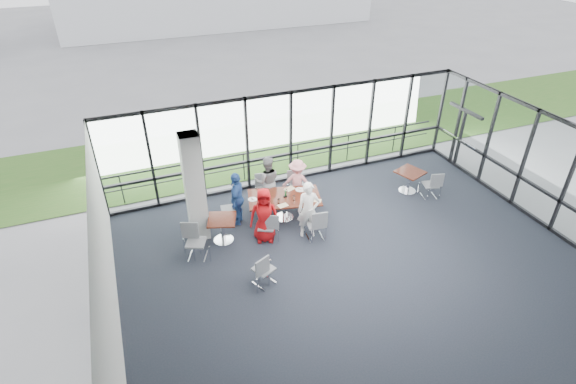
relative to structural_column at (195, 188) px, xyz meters
name	(u,v)px	position (x,y,z in m)	size (l,w,h in m)	color
floor	(362,270)	(3.60, -3.00, -1.61)	(12.00, 10.00, 0.02)	#1E232D
ceiling	(374,162)	(3.60, -3.00, 1.60)	(12.00, 10.00, 0.04)	silver
wall_left	(106,285)	(-2.40, -3.00, 0.00)	(0.10, 10.00, 3.20)	silver
curtain_wall_back	(291,137)	(3.60, 2.00, 0.00)	(12.00, 0.10, 3.20)	white
curtain_wall_right	(552,175)	(9.60, -3.00, 0.00)	(0.10, 10.00, 3.20)	white
exit_door	(460,139)	(9.60, 0.75, -0.55)	(0.12, 1.60, 2.10)	black
structural_column	(195,188)	(0.00, 0.00, 0.00)	(0.50, 0.50, 3.20)	silver
apron	(248,125)	(3.60, 7.00, -1.62)	(80.00, 70.00, 0.02)	slate
grass_strip	(263,144)	(3.60, 5.00, -1.59)	(80.00, 5.00, 0.01)	#29591B
guard_rail	(284,159)	(3.60, 2.60, -1.10)	(0.06, 0.06, 12.00)	#2D2D33
main_table	(284,200)	(2.57, -0.07, -0.96)	(2.34, 1.64, 0.75)	#3E180E
side_table_left	(222,223)	(0.56, -0.47, -0.98)	(0.97, 0.97, 0.75)	#3E180E
side_table_right	(410,175)	(6.93, -0.16, -0.98)	(1.01, 1.01, 0.75)	#3E180E
diner_near_left	(264,215)	(1.67, -0.84, -0.77)	(0.81, 0.53, 1.65)	#AB0C0F
diner_near_right	(308,210)	(2.89, -1.10, -0.74)	(0.62, 0.46, 1.71)	white
diner_far_left	(267,181)	(2.36, 0.86, -0.77)	(0.80, 0.50, 1.65)	slate
diner_far_right	(297,182)	(3.27, 0.60, -0.85)	(0.97, 0.50, 1.50)	pink
diner_end	(237,198)	(1.21, 0.24, -0.76)	(0.99, 0.54, 1.69)	#274C91
chair_main_nl	(266,227)	(1.71, -0.88, -1.15)	(0.44, 0.44, 0.90)	gray
chair_main_nr	(315,224)	(3.02, -1.30, -1.12)	(0.47, 0.47, 0.96)	gray
chair_main_fl	(264,189)	(2.31, 1.01, -1.14)	(0.45, 0.45, 0.91)	gray
chair_main_fr	(297,186)	(3.34, 0.76, -1.13)	(0.46, 0.46, 0.94)	gray
chair_main_end	(228,209)	(0.96, 0.40, -1.17)	(0.42, 0.42, 0.86)	gray
chair_spare_la	(264,269)	(1.07, -2.52, -1.13)	(0.46, 0.46, 0.94)	gray
chair_spare_lb	(196,242)	(-0.27, -0.92, -1.10)	(0.49, 0.49, 1.01)	gray
chair_spare_r	(430,185)	(7.38, -0.70, -1.14)	(0.45, 0.45, 0.92)	gray
plate_nl	(266,205)	(1.91, -0.30, -0.84)	(0.24, 0.24, 0.01)	white
plate_nr	(308,201)	(3.11, -0.55, -0.84)	(0.24, 0.24, 0.01)	white
plate_fl	(264,191)	(2.11, 0.43, -0.84)	(0.26, 0.26, 0.01)	white
plate_fr	(300,190)	(3.16, 0.13, -0.84)	(0.28, 0.28, 0.01)	white
plate_end	(253,199)	(1.65, 0.14, -0.84)	(0.26, 0.26, 0.01)	white
tumbler_a	(279,201)	(2.29, -0.33, -0.78)	(0.07, 0.07, 0.15)	white
tumbler_b	(294,198)	(2.77, -0.34, -0.77)	(0.08, 0.08, 0.15)	white
tumbler_c	(286,191)	(2.71, 0.12, -0.78)	(0.07, 0.07, 0.14)	white
tumbler_d	(259,200)	(1.78, -0.07, -0.78)	(0.07, 0.07, 0.14)	white
menu_a	(283,205)	(2.37, -0.47, -0.85)	(0.29, 0.20, 0.00)	white
menu_b	(317,200)	(3.38, -0.59, -0.85)	(0.28, 0.19, 0.00)	white
menu_c	(290,189)	(2.89, 0.30, -0.85)	(0.32, 0.22, 0.00)	white
condiment_caddy	(285,196)	(2.59, -0.08, -0.83)	(0.10, 0.07, 0.04)	black
ketchup_bottle	(286,194)	(2.62, -0.05, -0.76)	(0.06, 0.06, 0.18)	#AC311D
green_bottle	(286,194)	(2.61, -0.06, -0.75)	(0.05, 0.05, 0.20)	#1B652C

